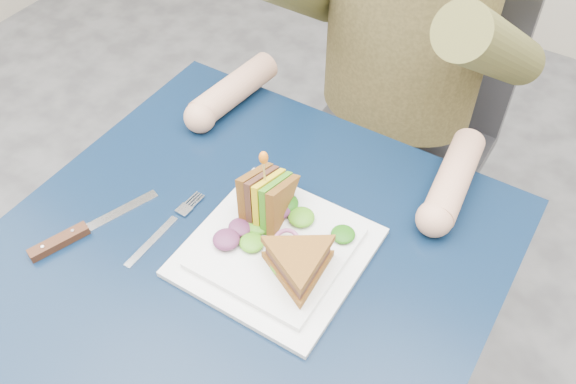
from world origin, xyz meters
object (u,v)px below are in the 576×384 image
Objects in this scene: table at (240,287)px; sandwich_flat at (299,263)px; knife at (71,236)px; chair at (408,107)px; plate at (276,250)px; fork at (164,230)px; sandwich_upright at (265,200)px.

sandwich_flat is (0.10, 0.01, 0.12)m from table.
knife is (-0.35, -0.12, -0.04)m from sandwich_flat.
knife is at bearing -156.64° from table.
plate is at bearing -85.95° from chair.
table is at bearing -171.96° from sandwich_flat.
fork is (-0.18, -0.06, -0.01)m from plate.
sandwich_flat is at bearing 7.85° from fork.
chair is at bearing 73.05° from knife.
sandwich_flat reaches higher than table.
chair reaches higher than table.
sandwich_flat is at bearing -81.56° from chair.
sandwich_upright is (-0.00, -0.62, 0.24)m from chair.
plate is at bearing -42.80° from sandwich_upright.
plate is (0.05, -0.66, 0.20)m from chair.
chair reaches higher than sandwich_flat.
chair is at bearing 90.00° from table.
table is 0.16m from sandwich_upright.
sandwich_upright is (-0.00, 0.08, 0.13)m from table.
fork reaches higher than table.
chair reaches higher than fork.
table is at bearing 23.36° from knife.
plate is (0.05, 0.04, 0.09)m from table.
sandwich_flat is at bearing 8.04° from table.
plate is 0.33m from knife.
knife is (-0.25, -0.81, 0.20)m from chair.
plate is at bearing 155.56° from sandwich_flat.
plate is 1.21× the size of knife.
knife is at bearing -153.55° from plate.
fork is at bearing -100.36° from chair.
chair is 3.58× the size of plate.
sandwich_upright reaches higher than table.
chair is at bearing 89.83° from sandwich_upright.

